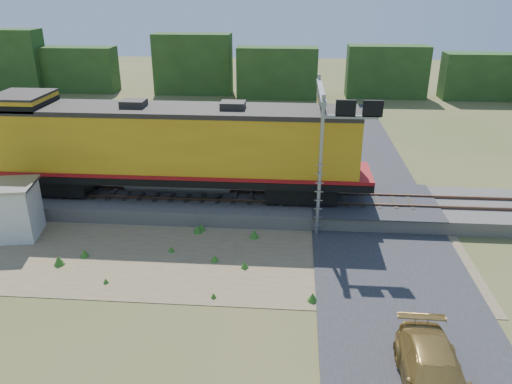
# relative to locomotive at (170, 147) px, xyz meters

# --- Properties ---
(ground) EXTENTS (140.00, 140.00, 0.00)m
(ground) POSITION_rel_locomotive_xyz_m (4.53, -6.00, -3.74)
(ground) COLOR #475123
(ground) RESTS_ON ground
(ballast) EXTENTS (70.00, 5.00, 0.80)m
(ballast) POSITION_rel_locomotive_xyz_m (4.53, 0.00, -3.34)
(ballast) COLOR slate
(ballast) RESTS_ON ground
(rails) EXTENTS (70.00, 1.54, 0.16)m
(rails) POSITION_rel_locomotive_xyz_m (4.53, 0.00, -2.86)
(rails) COLOR brown
(rails) RESTS_ON ballast
(dirt_shoulder) EXTENTS (26.00, 8.00, 0.03)m
(dirt_shoulder) POSITION_rel_locomotive_xyz_m (2.53, -5.50, -3.72)
(dirt_shoulder) COLOR #8C7754
(dirt_shoulder) RESTS_ON ground
(road) EXTENTS (7.00, 66.00, 0.86)m
(road) POSITION_rel_locomotive_xyz_m (11.53, -5.26, -3.65)
(road) COLOR #38383A
(road) RESTS_ON ground
(tree_line_north) EXTENTS (130.00, 3.00, 6.50)m
(tree_line_north) POSITION_rel_locomotive_xyz_m (4.53, 32.00, -0.67)
(tree_line_north) COLOR #203E16
(tree_line_north) RESTS_ON ground
(weed_clumps) EXTENTS (15.00, 6.20, 0.56)m
(weed_clumps) POSITION_rel_locomotive_xyz_m (1.03, -5.90, -3.74)
(weed_clumps) COLOR #336B1E
(weed_clumps) RESTS_ON ground
(locomotive) EXTENTS (21.83, 3.33, 5.63)m
(locomotive) POSITION_rel_locomotive_xyz_m (0.00, 0.00, 0.00)
(locomotive) COLOR black
(locomotive) RESTS_ON rails
(shed) EXTENTS (2.88, 2.88, 2.93)m
(shed) POSITION_rel_locomotive_xyz_m (-7.33, -4.16, -2.26)
(shed) COLOR silver
(shed) RESTS_ON ground
(signal_gantry) EXTENTS (2.93, 6.20, 7.39)m
(signal_gantry) POSITION_rel_locomotive_xyz_m (8.64, -0.68, 1.78)
(signal_gantry) COLOR gray
(signal_gantry) RESTS_ON ground
(car) EXTENTS (2.07, 4.91, 1.42)m
(car) POSITION_rel_locomotive_xyz_m (11.57, -13.61, -3.03)
(car) COLOR #A8843E
(car) RESTS_ON ground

